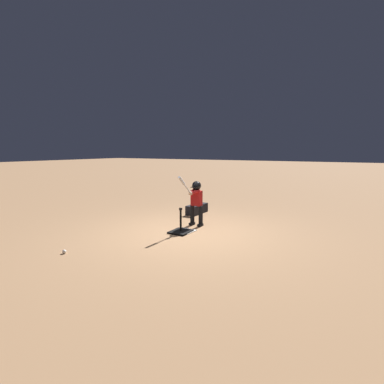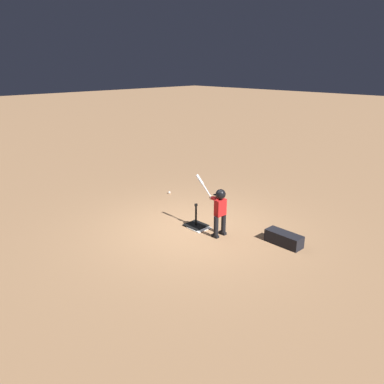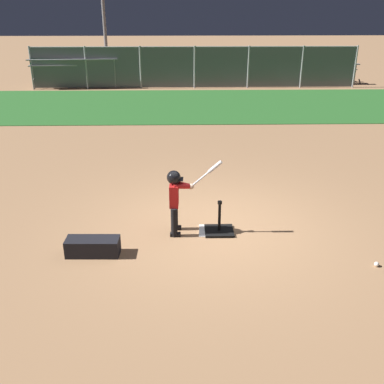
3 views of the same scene
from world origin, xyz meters
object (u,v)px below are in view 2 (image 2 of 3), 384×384
object	(u,v)px
batting_tee	(196,224)
baseball	(169,193)
batter_child	(219,206)
equipment_bag	(284,239)

from	to	relation	value
batting_tee	baseball	bearing A→B (deg)	-26.41
batter_child	equipment_bag	xyz separation A→B (m)	(-1.32, -0.69, -0.60)
baseball	batter_child	bearing A→B (deg)	159.48
baseball	batting_tee	bearing A→B (deg)	153.59
batting_tee	batter_child	size ratio (longest dim) A/B	0.44
batting_tee	equipment_bag	world-z (taller)	batting_tee
batter_child	baseball	world-z (taller)	batter_child
baseball	equipment_bag	distance (m)	4.40
batting_tee	baseball	xyz separation A→B (m)	(2.31, -1.15, -0.03)
baseball	equipment_bag	size ratio (longest dim) A/B	0.09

